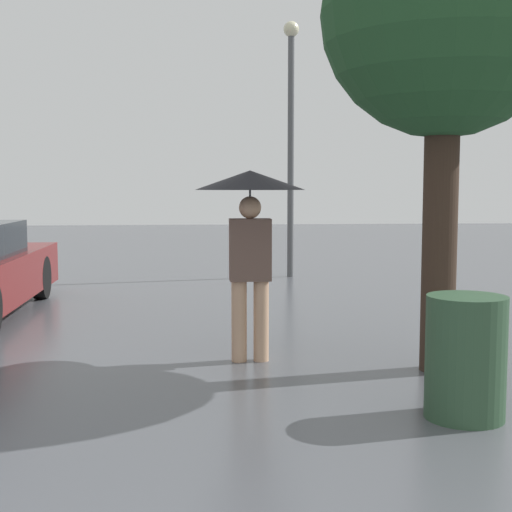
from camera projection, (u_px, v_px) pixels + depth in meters
name	position (u px, v px, depth m)	size (l,w,h in m)	color
pedestrian	(250.00, 210.00, 6.68)	(1.04, 1.04, 1.81)	tan
tree	(445.00, 17.00, 6.17)	(2.17, 2.17, 4.26)	#38281E
street_lamp	(291.00, 123.00, 12.92)	(0.28, 0.28, 4.61)	#515456
trash_bin	(465.00, 357.00, 5.10)	(0.57, 0.57, 0.89)	#2D4C33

